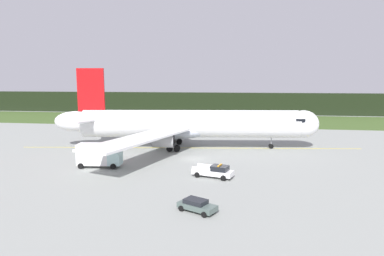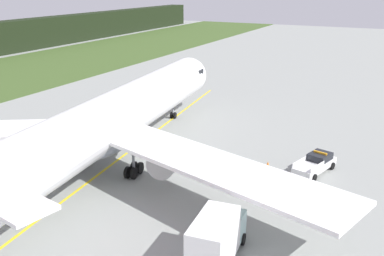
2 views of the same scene
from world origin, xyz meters
TOP-DOWN VIEW (x-y plane):
  - ground at (0.00, 0.00)m, footprint 320.00×320.00m
  - grass_verge at (0.00, 58.01)m, footprint 320.00×35.46m
  - distant_tree_line at (0.00, 81.25)m, footprint 288.00×5.71m
  - taxiway_centerline_main at (-2.30, 9.55)m, footprint 67.93×8.80m
  - airliner at (-2.96, 9.46)m, footprint 53.01×50.55m
  - ops_pickup_truck at (4.25, -10.45)m, footprint 6.10×3.55m
  - catering_truck at (-14.34, -7.49)m, footprint 6.98×3.27m
  - staff_car at (3.49, -23.12)m, footprint 4.46×3.41m
  - apron_cone at (2.79, -5.85)m, footprint 0.64×0.64m

SIDE VIEW (x-z plane):
  - ground at x=0.00m, z-range 0.00..0.00m
  - taxiway_centerline_main at x=-2.30m, z-range 0.00..0.01m
  - grass_verge at x=0.00m, z-range 0.00..0.04m
  - apron_cone at x=2.79m, z-range -0.01..0.79m
  - staff_car at x=3.49m, z-range 0.05..1.35m
  - ops_pickup_truck at x=4.25m, z-range -0.06..1.88m
  - catering_truck at x=-14.34m, z-range -0.01..3.89m
  - distant_tree_line at x=0.00m, z-range 0.00..8.42m
  - airliner at x=-2.96m, z-range -3.15..12.77m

